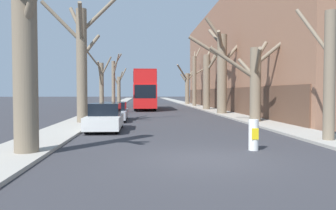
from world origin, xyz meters
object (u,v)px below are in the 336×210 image
at_px(street_tree_left_1, 82,58).
at_px(parked_car_1, 114,112).
at_px(street_tree_left_4, 119,89).
at_px(traffic_bollard, 253,135).
at_px(street_tree_left_0, 24,44).
at_px(street_tree_right_5, 188,85).
at_px(double_decker_bus, 145,88).
at_px(street_tree_left_2, 101,85).
at_px(street_tree_right_1, 255,79).
at_px(street_tree_right_2, 221,68).
at_px(parked_car_0, 105,118).
at_px(street_tree_right_0, 331,69).
at_px(street_tree_left_3, 114,82).
at_px(street_tree_right_4, 195,79).
at_px(street_tree_right_3, 207,80).

height_order(street_tree_left_1, parked_car_1, street_tree_left_1).
bearing_deg(street_tree_left_4, traffic_bollard, -80.01).
height_order(street_tree_left_0, street_tree_right_5, street_tree_right_5).
bearing_deg(street_tree_left_1, double_decker_bus, 76.57).
bearing_deg(street_tree_left_2, street_tree_left_1, -89.77).
xyz_separation_m(street_tree_left_1, traffic_bollard, (7.76, -10.34, -3.71)).
height_order(street_tree_right_1, traffic_bollard, street_tree_right_1).
height_order(street_tree_right_2, parked_car_0, street_tree_right_2).
distance_m(street_tree_left_1, traffic_bollard, 13.45).
bearing_deg(street_tree_right_0, street_tree_left_3, 110.08).
xyz_separation_m(street_tree_left_1, street_tree_right_2, (11.16, 8.30, 0.02)).
xyz_separation_m(street_tree_right_1, double_decker_bus, (-7.14, 17.92, -0.39)).
distance_m(street_tree_left_1, parked_car_0, 5.50).
bearing_deg(street_tree_right_1, street_tree_right_4, 89.69).
relative_size(street_tree_left_3, parked_car_0, 1.65).
xyz_separation_m(street_tree_right_3, street_tree_right_5, (0.20, 17.32, -0.28)).
bearing_deg(street_tree_left_2, street_tree_left_0, -89.63).
xyz_separation_m(street_tree_left_0, parked_car_1, (1.75, 13.19, -2.94)).
xyz_separation_m(street_tree_right_0, street_tree_right_3, (-0.16, 24.43, 0.47)).
bearing_deg(street_tree_right_2, street_tree_left_1, -143.36).
bearing_deg(parked_car_0, street_tree_left_1, 116.21).
bearing_deg(parked_car_0, street_tree_right_5, 75.19).
distance_m(street_tree_right_1, street_tree_right_5, 33.23).
bearing_deg(street_tree_right_3, street_tree_right_1, -89.98).
relative_size(street_tree_right_1, street_tree_right_5, 0.84).
xyz_separation_m(street_tree_right_0, street_tree_right_5, (0.04, 41.75, 0.19)).
height_order(street_tree_left_2, parked_car_0, street_tree_left_2).
height_order(street_tree_left_2, double_decker_bus, street_tree_left_2).
xyz_separation_m(double_decker_bus, parked_car_1, (-2.37, -15.21, -1.92)).
distance_m(street_tree_left_3, parked_car_0, 26.23).
bearing_deg(street_tree_right_4, street_tree_right_3, -90.86).
bearing_deg(traffic_bollard, street_tree_right_0, 22.26).
relative_size(street_tree_left_0, street_tree_right_4, 0.79).
relative_size(street_tree_left_2, double_decker_bus, 0.59).
bearing_deg(double_decker_bus, traffic_bollard, -82.78).
distance_m(street_tree_left_4, street_tree_right_4, 13.90).
bearing_deg(street_tree_right_4, traffic_bollard, -96.03).
height_order(street_tree_right_3, double_decker_bus, street_tree_right_3).
bearing_deg(street_tree_right_1, street_tree_right_5, 89.67).
xyz_separation_m(street_tree_left_0, street_tree_left_3, (0.06, 33.04, -0.16)).
xyz_separation_m(street_tree_right_2, street_tree_right_5, (0.39, 24.65, -1.07)).
relative_size(street_tree_left_2, street_tree_left_3, 0.85).
distance_m(street_tree_left_2, street_tree_right_0, 22.37).
bearing_deg(parked_car_0, street_tree_left_4, 92.67).
bearing_deg(double_decker_bus, street_tree_right_1, -68.26).
relative_size(street_tree_left_3, street_tree_right_4, 0.82).
distance_m(street_tree_left_0, street_tree_left_2, 21.13).
distance_m(parked_car_0, traffic_bollard, 8.85).
distance_m(street_tree_left_0, traffic_bollard, 8.26).
distance_m(street_tree_right_1, street_tree_right_3, 15.91).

